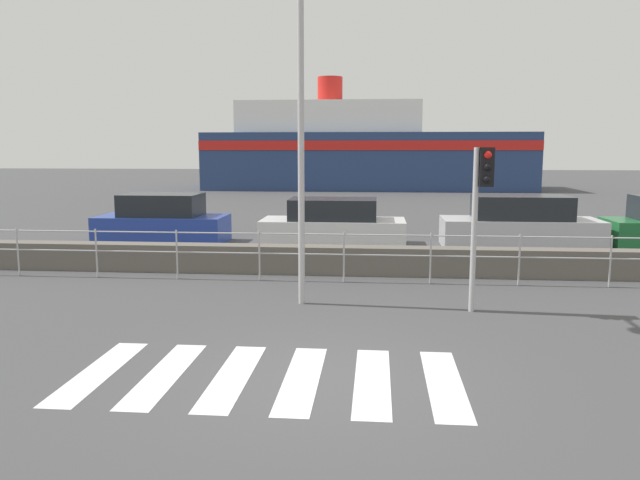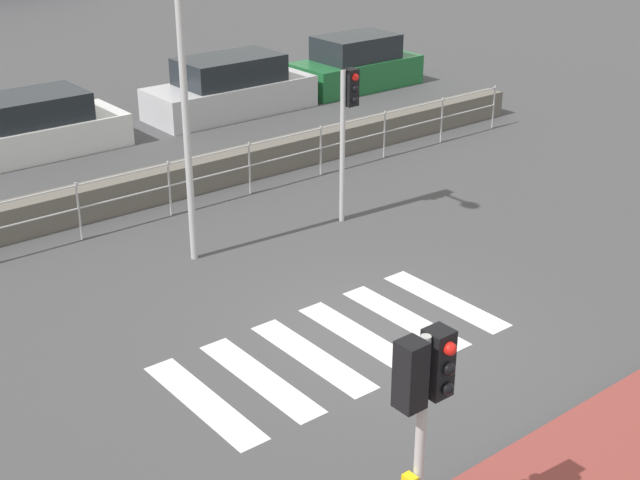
{
  "view_description": "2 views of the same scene",
  "coord_description": "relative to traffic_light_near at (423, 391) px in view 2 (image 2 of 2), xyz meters",
  "views": [
    {
      "loc": [
        0.7,
        -7.57,
        2.92
      ],
      "look_at": [
        -0.17,
        2.0,
        1.5
      ],
      "focal_mm": 35.0,
      "sensor_mm": 36.0,
      "label": 1
    },
    {
      "loc": [
        -7.83,
        -8.55,
        6.63
      ],
      "look_at": [
        -0.17,
        1.0,
        1.2
      ],
      "focal_mm": 50.0,
      "sensor_mm": 36.0,
      "label": 2
    }
  ],
  "objects": [
    {
      "name": "harbor_fence",
      "position": [
        2.78,
        9.64,
        -1.32
      ],
      "size": [
        18.83,
        0.04,
        1.11
      ],
      "color": "#B2B2B5",
      "rests_on": "ground_plane"
    },
    {
      "name": "traffic_light_far",
      "position": [
        5.31,
        7.32,
        0.1
      ],
      "size": [
        0.34,
        0.32,
        2.93
      ],
      "color": "#B2B2B5",
      "rests_on": "ground_plane"
    },
    {
      "name": "sidewalk_brick",
      "position": [
        2.78,
        -0.34,
        -1.99
      ],
      "size": [
        24.0,
        1.8,
        0.12
      ],
      "color": "brown",
      "rests_on": "ground_plane"
    },
    {
      "name": "seawall",
      "position": [
        2.78,
        10.51,
        -1.73
      ],
      "size": [
        20.88,
        0.55,
        0.65
      ],
      "color": "#605B54",
      "rests_on": "ground_plane"
    },
    {
      "name": "parked_car_silver",
      "position": [
        7.73,
        15.01,
        -1.4
      ],
      "size": [
        4.57,
        1.8,
        1.54
      ],
      "color": "#BCBCC1",
      "rests_on": "ground_plane"
    },
    {
      "name": "streetlamp",
      "position": [
        2.08,
        7.44,
        2.07
      ],
      "size": [
        0.32,
        1.16,
        6.73
      ],
      "color": "#B2B2B5",
      "rests_on": "ground_plane"
    },
    {
      "name": "parked_car_white",
      "position": [
        2.16,
        15.01,
        -1.45
      ],
      "size": [
        4.36,
        1.81,
        1.41
      ],
      "color": "silver",
      "rests_on": "ground_plane"
    },
    {
      "name": "crosswalk",
      "position": [
        2.11,
        3.76,
        -2.05
      ],
      "size": [
        4.95,
        2.4,
        0.01
      ],
      "color": "silver",
      "rests_on": "ground_plane"
    },
    {
      "name": "ground_plane",
      "position": [
        2.78,
        3.76,
        -2.05
      ],
      "size": [
        160.0,
        160.0,
        0.0
      ],
      "primitive_type": "plane",
      "color": "#424244"
    },
    {
      "name": "traffic_light_near",
      "position": [
        0.0,
        0.0,
        0.0
      ],
      "size": [
        0.58,
        0.41,
        2.63
      ],
      "color": "#B2B2B5",
      "rests_on": "ground_plane"
    },
    {
      "name": "parked_car_green",
      "position": [
        12.19,
        15.01,
        -1.39
      ],
      "size": [
        3.9,
        1.76,
        1.55
      ],
      "color": "#1E6633",
      "rests_on": "ground_plane"
    }
  ]
}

